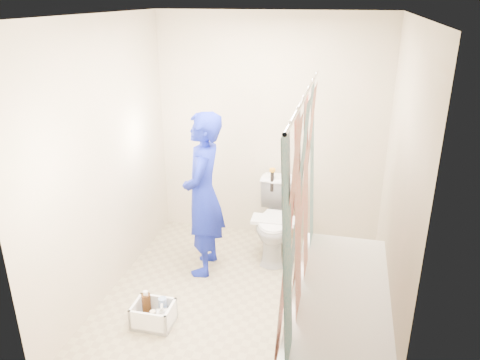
% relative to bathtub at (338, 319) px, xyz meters
% --- Properties ---
extents(floor, '(2.60, 2.60, 0.00)m').
position_rel_bathtub_xyz_m(floor, '(-0.85, 0.43, -0.27)').
color(floor, '#9A906C').
rests_on(floor, ground).
extents(ceiling, '(2.40, 2.60, 0.02)m').
position_rel_bathtub_xyz_m(ceiling, '(-0.85, 0.43, 2.13)').
color(ceiling, white).
rests_on(ceiling, wall_back).
extents(wall_back, '(2.40, 0.02, 2.40)m').
position_rel_bathtub_xyz_m(wall_back, '(-0.85, 1.73, 0.93)').
color(wall_back, '#B3AC89').
rests_on(wall_back, ground).
extents(wall_front, '(2.40, 0.02, 2.40)m').
position_rel_bathtub_xyz_m(wall_front, '(-0.85, -0.88, 0.93)').
color(wall_front, '#B3AC89').
rests_on(wall_front, ground).
extents(wall_left, '(0.02, 2.60, 2.40)m').
position_rel_bathtub_xyz_m(wall_left, '(-2.05, 0.43, 0.93)').
color(wall_left, '#B3AC89').
rests_on(wall_left, ground).
extents(wall_right, '(0.02, 2.60, 2.40)m').
position_rel_bathtub_xyz_m(wall_right, '(0.35, 0.43, 0.93)').
color(wall_right, '#B3AC89').
rests_on(wall_right, ground).
extents(bathtub, '(0.70, 1.75, 0.50)m').
position_rel_bathtub_xyz_m(bathtub, '(0.00, 0.00, 0.00)').
color(bathtub, white).
rests_on(bathtub, ground).
extents(curtain_rod, '(0.02, 1.90, 0.02)m').
position_rel_bathtub_xyz_m(curtain_rod, '(-0.33, 0.00, 1.68)').
color(curtain_rod, silver).
rests_on(curtain_rod, wall_back).
extents(shower_curtain, '(0.06, 1.75, 1.80)m').
position_rel_bathtub_xyz_m(shower_curtain, '(-0.33, 0.00, 0.75)').
color(shower_curtain, white).
rests_on(shower_curtain, curtain_rod).
extents(toilet, '(0.46, 0.76, 0.76)m').
position_rel_bathtub_xyz_m(toilet, '(-0.68, 1.28, 0.11)').
color(toilet, silver).
rests_on(toilet, ground).
extents(tank_lid, '(0.48, 0.22, 0.04)m').
position_rel_bathtub_xyz_m(tank_lid, '(-0.67, 1.16, 0.18)').
color(tank_lid, silver).
rests_on(tank_lid, toilet).
extents(tank_internals, '(0.19, 0.06, 0.25)m').
position_rel_bathtub_xyz_m(tank_internals, '(-0.73, 1.48, 0.49)').
color(tank_internals, black).
rests_on(tank_internals, toilet).
extents(plumber, '(0.43, 0.61, 1.58)m').
position_rel_bathtub_xyz_m(plumber, '(-1.31, 0.84, 0.52)').
color(plumber, navy).
rests_on(plumber, ground).
extents(cleaning_caddy, '(0.32, 0.26, 0.25)m').
position_rel_bathtub_xyz_m(cleaning_caddy, '(-1.46, -0.07, -0.18)').
color(cleaning_caddy, white).
rests_on(cleaning_caddy, ground).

